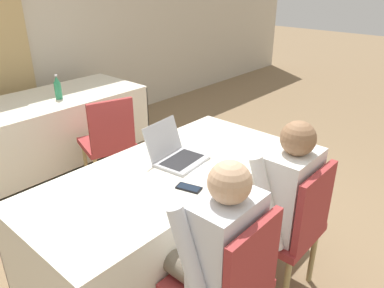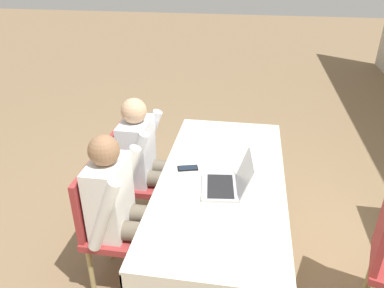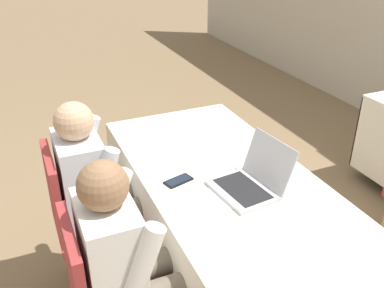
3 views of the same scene
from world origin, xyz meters
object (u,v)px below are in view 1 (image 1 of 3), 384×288
Objects in this scene: cell_phone at (189,188)px; chair_far_spare at (109,140)px; laptop at (176,154)px; person_checkered_shirt at (213,248)px; chair_near_left at (229,283)px; chair_near_right at (291,224)px; water_bottle at (58,88)px; person_white_shirt at (278,196)px.

chair_far_spare is at bearing 57.11° from cell_phone.
cell_phone is at bearing 89.84° from chair_far_spare.
laptop reaches higher than chair_far_spare.
chair_near_left is at bearing 90.00° from person_checkered_shirt.
chair_far_spare is at bearing -91.08° from chair_near_right.
chair_near_right is at bearing -180.00° from chair_near_left.
chair_far_spare reaches higher than cell_phone.
person_checkered_shirt reaches higher than cell_phone.
water_bottle is (0.40, 2.12, 0.11)m from cell_phone.
chair_far_spare is 1.89m from person_checkered_shirt.
chair_near_right is 0.78× the size of person_white_shirt.
person_checkered_shirt is (-0.45, -0.68, -0.13)m from laptop.
water_bottle is (0.19, 1.82, 0.06)m from laptop.
person_checkered_shirt and person_white_shirt have the same top height.
chair_near_right is at bearing 106.03° from chair_far_spare.
cell_phone is 1.47m from chair_far_spare.
chair_near_left is (-0.45, -0.79, -0.28)m from laptop.
person_checkered_shirt is (-0.00, 0.10, 0.16)m from chair_near_left.
water_bottle reaches higher than chair_far_spare.
person_checkered_shirt reaches higher than chair_far_spare.
cell_phone is 0.14× the size of person_white_shirt.
person_white_shirt reaches higher than laptop.
chair_near_right is 0.66m from person_checkered_shirt.
cell_phone is at bearing -50.83° from chair_near_right.
person_checkered_shirt is (-0.24, -0.38, -0.08)m from cell_phone.
water_bottle is 0.27× the size of chair_near_left.
laptop is at bearing -75.00° from person_white_shirt.
water_bottle is at bearing 77.38° from laptop.
chair_near_right is at bearing -90.23° from water_bottle.
person_white_shirt is at bearing 105.97° from chair_far_spare.
cell_phone is 0.46m from person_checkered_shirt.
person_checkered_shirt is at bearing -104.43° from water_bottle.
water_bottle is at bearing -90.24° from person_white_shirt.
cell_phone is at bearing -43.93° from person_white_shirt.
person_checkered_shirt is at bearing 86.32° from chair_far_spare.
laptop is 1.14m from chair_far_spare.
person_white_shirt is (0.18, -0.68, -0.13)m from laptop.
laptop is at bearing -119.78° from chair_near_left.
chair_near_right is 0.78× the size of person_checkered_shirt.
laptop reaches higher than cell_phone.
water_bottle reaches higher than cell_phone.
person_white_shirt reaches higher than chair_far_spare.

